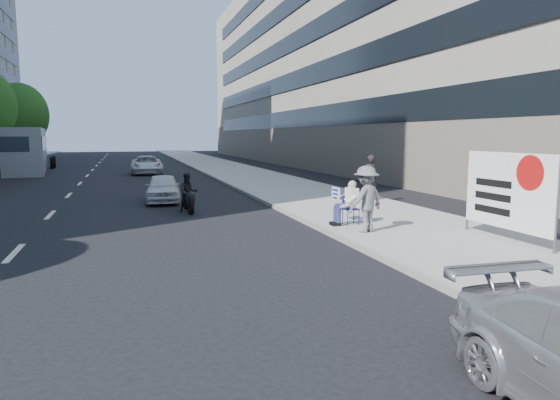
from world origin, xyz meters
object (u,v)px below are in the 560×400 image
object	(u,v)px
pedestrian_woman	(370,177)
motorcycle	(188,195)
protest_banner	(508,191)
seated_protester	(347,200)
white_sedan_near	(163,188)
bus	(27,150)
jogger	(366,199)
white_sedan_far	(147,165)

from	to	relation	value
pedestrian_woman	motorcycle	size ratio (longest dim) A/B	0.90
protest_banner	seated_protester	bearing A→B (deg)	131.63
seated_protester	protest_banner	bearing A→B (deg)	-48.37
pedestrian_woman	white_sedan_near	distance (m)	8.59
white_sedan_near	pedestrian_woman	bearing A→B (deg)	-15.82
bus	protest_banner	bearing A→B (deg)	-69.63
protest_banner	bus	world-z (taller)	bus
protest_banner	jogger	bearing A→B (deg)	144.36
jogger	seated_protester	bearing A→B (deg)	-111.06
protest_banner	motorcycle	size ratio (longest dim) A/B	1.49
protest_banner	white_sedan_far	size ratio (longest dim) A/B	0.65
pedestrian_woman	protest_banner	world-z (taller)	protest_banner
seated_protester	jogger	world-z (taller)	jogger
pedestrian_woman	bus	distance (m)	29.09
white_sedan_far	motorcycle	bearing A→B (deg)	-86.59
white_sedan_near	white_sedan_far	size ratio (longest dim) A/B	0.73
jogger	white_sedan_far	bearing A→B (deg)	-100.87
pedestrian_woman	protest_banner	size ratio (longest dim) A/B	0.60
motorcycle	pedestrian_woman	bearing A→B (deg)	-4.34
seated_protester	protest_banner	world-z (taller)	protest_banner
jogger	bus	bearing A→B (deg)	-87.49
seated_protester	motorcycle	world-z (taller)	seated_protester
pedestrian_woman	seated_protester	bearing A→B (deg)	56.86
jogger	white_sedan_near	bearing A→B (deg)	-84.15
white_sedan_near	bus	distance (m)	22.57
pedestrian_woman	bus	bearing A→B (deg)	-54.52
protest_banner	white_sedan_far	bearing A→B (deg)	105.64
white_sedan_near	motorcycle	distance (m)	3.19
pedestrian_woman	white_sedan_near	xyz separation A→B (m)	(-8.03, 3.02, -0.49)
bus	white_sedan_near	bearing A→B (deg)	-73.98
pedestrian_woman	white_sedan_near	bearing A→B (deg)	-20.11
jogger	bus	world-z (taller)	bus
protest_banner	white_sedan_far	world-z (taller)	protest_banner
pedestrian_woman	bus	size ratio (longest dim) A/B	0.15
pedestrian_woman	white_sedan_near	world-z (taller)	pedestrian_woman
jogger	pedestrian_woman	xyz separation A→B (m)	(3.28, 6.12, 0.02)
jogger	white_sedan_near	world-z (taller)	jogger
white_sedan_far	motorcycle	world-z (taller)	motorcycle
jogger	protest_banner	size ratio (longest dim) A/B	0.59
white_sedan_near	motorcycle	bearing A→B (deg)	-73.00
seated_protester	pedestrian_woman	size ratio (longest dim) A/B	0.71
seated_protester	white_sedan_near	bearing A→B (deg)	120.74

